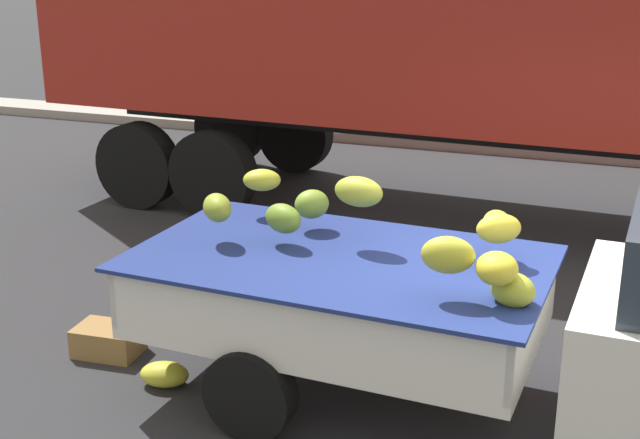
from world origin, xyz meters
name	(u,v)px	position (x,y,z in m)	size (l,w,h in m)	color
ground	(536,411)	(0.00, 0.00, 0.00)	(220.00, 220.00, 0.00)	#28282B
curb_strip	(600,153)	(0.00, 8.03, 0.08)	(80.00, 0.80, 0.16)	gray
semi_trailer	(538,6)	(-0.70, 4.32, 2.54)	(12.10, 3.09, 3.95)	maroon
fallen_banana_bunch_near_tailgate	(164,374)	(-2.70, -0.61, 0.09)	(0.38, 0.25, 0.19)	gold
produce_crate	(108,340)	(-3.40, -0.31, 0.12)	(0.52, 0.36, 0.24)	olive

